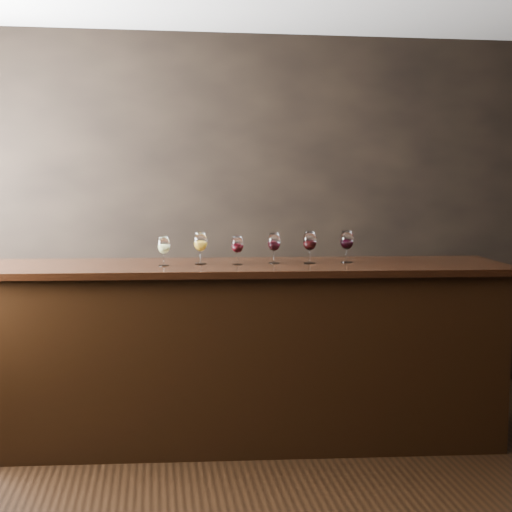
{
  "coord_description": "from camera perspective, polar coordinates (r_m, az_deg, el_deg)",
  "views": [
    {
      "loc": [
        -0.66,
        -3.28,
        1.7
      ],
      "look_at": [
        -0.02,
        1.18,
        1.21
      ],
      "focal_mm": 50.0,
      "sensor_mm": 36.0,
      "label": 1
    }
  ],
  "objects": [
    {
      "name": "room_shell",
      "position": [
        3.42,
        -0.98,
        8.09
      ],
      "size": [
        5.02,
        4.52,
        2.81
      ],
      "color": "black",
      "rests_on": "ground"
    },
    {
      "name": "bar_counter",
      "position": [
        4.63,
        -0.7,
        -8.03
      ],
      "size": [
        3.23,
        0.94,
        1.11
      ],
      "primitive_type": "cube",
      "rotation": [
        0.0,
        0.0,
        -0.08
      ],
      "color": "black",
      "rests_on": "ground"
    },
    {
      "name": "bar_top",
      "position": [
        4.52,
        -0.71,
        -0.91
      ],
      "size": [
        3.34,
        1.02,
        0.04
      ],
      "primitive_type": "cube",
      "rotation": [
        0.0,
        0.0,
        -0.08
      ],
      "color": "black",
      "rests_on": "bar_counter"
    },
    {
      "name": "back_bar_shelf",
      "position": [
        5.44,
        -5.53,
        -6.41
      ],
      "size": [
        2.83,
        0.4,
        1.02
      ],
      "primitive_type": "cube",
      "color": "black",
      "rests_on": "ground"
    },
    {
      "name": "glass_white",
      "position": [
        4.46,
        -7.39,
        0.81
      ],
      "size": [
        0.08,
        0.08,
        0.18
      ],
      "color": "white",
      "rests_on": "bar_top"
    },
    {
      "name": "glass_amber",
      "position": [
        4.52,
        -4.46,
        1.08
      ],
      "size": [
        0.09,
        0.09,
        0.2
      ],
      "color": "white",
      "rests_on": "bar_top"
    },
    {
      "name": "glass_red_a",
      "position": [
        4.48,
        -1.5,
        0.88
      ],
      "size": [
        0.08,
        0.08,
        0.18
      ],
      "color": "white",
      "rests_on": "bar_top"
    },
    {
      "name": "glass_red_b",
      "position": [
        4.55,
        1.46,
        1.08
      ],
      "size": [
        0.08,
        0.08,
        0.2
      ],
      "color": "white",
      "rests_on": "bar_top"
    },
    {
      "name": "glass_red_c",
      "position": [
        4.55,
        4.32,
        1.15
      ],
      "size": [
        0.09,
        0.09,
        0.21
      ],
      "color": "white",
      "rests_on": "bar_top"
    },
    {
      "name": "glass_red_d",
      "position": [
        4.63,
        7.28,
        1.21
      ],
      "size": [
        0.09,
        0.09,
        0.21
      ],
      "color": "white",
      "rests_on": "bar_top"
    }
  ]
}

